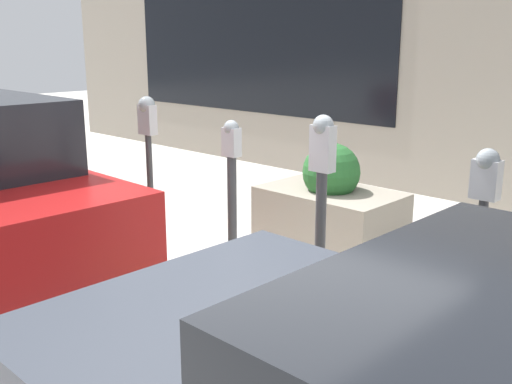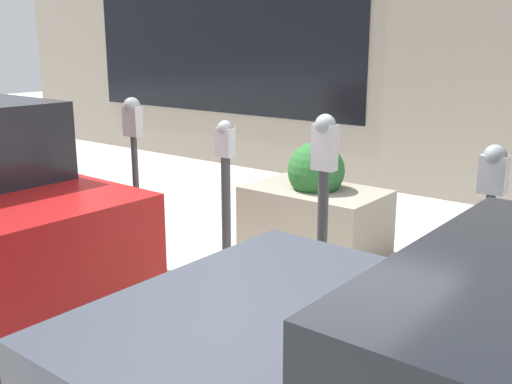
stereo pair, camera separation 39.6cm
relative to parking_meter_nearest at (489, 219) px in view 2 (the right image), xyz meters
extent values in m
plane|color=beige|center=(1.61, 0.24, -1.07)|extent=(40.00, 40.00, 0.00)
cube|color=gold|center=(1.61, 0.32, -1.05)|extent=(19.00, 0.16, 0.04)
cube|color=#9E9384|center=(1.61, -4.23, 0.71)|extent=(19.00, 0.15, 3.55)
cube|color=black|center=(5.88, -4.15, 0.89)|extent=(5.70, 0.02, 2.13)
cylinder|color=#38383D|center=(0.00, 0.00, -0.46)|extent=(0.05, 0.05, 1.22)
cube|color=#B7B7BC|center=(0.00, 0.00, 0.27)|extent=(0.15, 0.09, 0.22)
sphere|color=gray|center=(0.00, 0.00, 0.38)|extent=(0.13, 0.13, 0.13)
cylinder|color=#38383D|center=(1.13, 0.00, -0.46)|extent=(0.08, 0.08, 1.21)
cube|color=#B7B7BC|center=(1.13, 0.00, 0.30)|extent=(0.17, 0.09, 0.32)
sphere|color=gray|center=(1.13, 0.00, 0.46)|extent=(0.14, 0.14, 0.14)
cylinder|color=#38383D|center=(2.12, -0.09, -0.48)|extent=(0.08, 0.08, 1.17)
cube|color=#B7B7BC|center=(2.12, -0.09, 0.22)|extent=(0.14, 0.09, 0.23)
sphere|color=gray|center=(2.12, -0.09, 0.34)|extent=(0.12, 0.12, 0.12)
cylinder|color=#38383D|center=(3.21, -0.07, -0.45)|extent=(0.06, 0.06, 1.23)
cube|color=#B7B7BC|center=(3.21, -0.07, 0.30)|extent=(0.18, 0.09, 0.27)
sphere|color=gray|center=(3.21, -0.07, 0.44)|extent=(0.16, 0.16, 0.16)
cube|color=gray|center=(2.11, -1.43, -0.74)|extent=(1.35, 0.86, 0.65)
sphere|color=#28662D|center=(2.11, -1.43, -0.24)|extent=(0.57, 0.57, 0.57)
cylinder|color=black|center=(0.22, 0.72, -0.70)|extent=(0.73, 0.22, 0.73)
cylinder|color=black|center=(2.93, 0.66, -0.75)|extent=(0.62, 0.22, 0.62)
camera|label=1|loc=(-1.30, 3.21, 1.01)|focal=42.00mm
camera|label=2|loc=(-1.00, 3.47, 1.01)|focal=42.00mm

